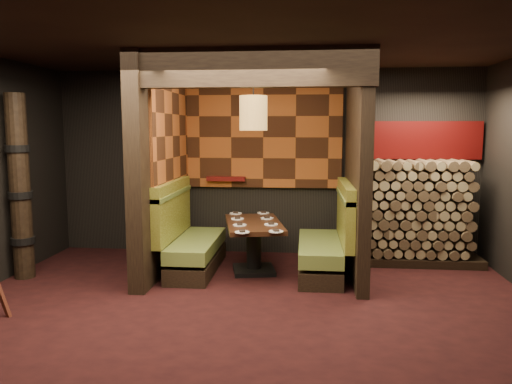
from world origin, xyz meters
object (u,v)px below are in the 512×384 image
Objects in this scene: booth_bench_left at (189,242)px; firewood_stack at (420,212)px; booth_bench_right at (327,245)px; dining_table at (254,239)px; pendant_lamp at (253,113)px; totem_column at (20,188)px.

firewood_stack is (3.25, 0.70, 0.35)m from booth_bench_left.
booth_bench_right is 1.56m from firewood_stack.
booth_bench_right reaches higher than dining_table.
booth_bench_right is 1.00m from dining_table.
booth_bench_right is at bearing 3.51° from pendant_lamp.
booth_bench_left is at bearing 179.29° from dining_table.
booth_bench_left is 2.30m from totem_column.
booth_bench_right is 0.92× the size of firewood_stack.
pendant_lamp reaches higher than totem_column.
booth_bench_right is at bearing -152.65° from firewood_stack.
pendant_lamp is (-0.00, -0.05, 1.69)m from dining_table.
dining_table is at bearing -0.71° from booth_bench_left.
totem_column is at bearing -172.14° from booth_bench_right.
booth_bench_left is 1.97m from pendant_lamp.
pendant_lamp is (-0.99, -0.06, 1.75)m from booth_bench_right.
booth_bench_left is 0.67× the size of totem_column.
pendant_lamp is at bearing 9.30° from totem_column.
totem_column reaches higher than booth_bench_left.
firewood_stack reaches higher than booth_bench_left.
totem_column is at bearing -165.25° from booth_bench_left.
booth_bench_left is 3.34m from firewood_stack.
booth_bench_right is at bearing 0.64° from dining_table.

